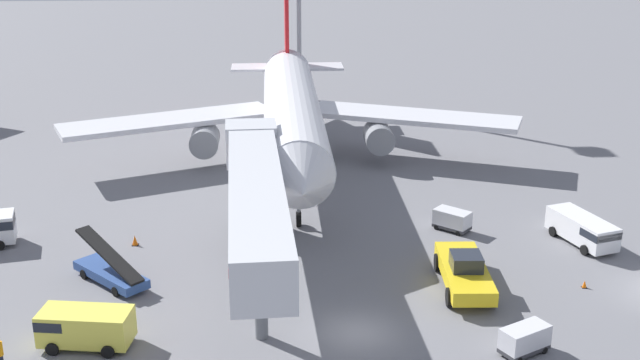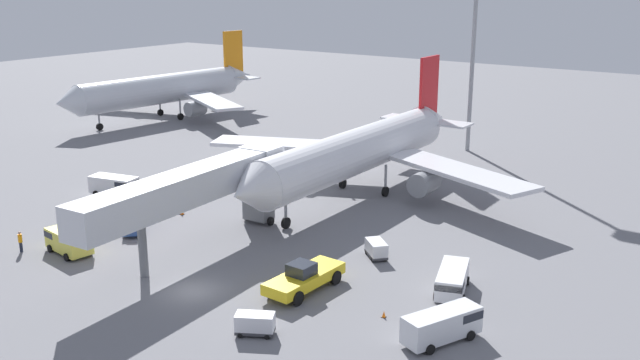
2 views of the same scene
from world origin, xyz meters
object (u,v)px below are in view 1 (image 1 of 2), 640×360
(airplane_at_gate, at_px, (292,111))
(safety_cone_alpha, at_px, (135,240))
(service_van_mid_center, at_px, (584,229))
(belt_loader_truck, at_px, (111,272))
(baggage_cart_near_right, at_px, (525,339))
(safety_cone_bravo, at_px, (585,284))
(ground_crew_worker_foreground, at_px, (0,353))
(pushback_tug, at_px, (465,271))
(jet_bridge, at_px, (255,194))
(baggage_cart_outer_left, at_px, (452,219))
(service_van_mid_right, at_px, (83,326))

(airplane_at_gate, bearing_deg, safety_cone_alpha, -123.96)
(service_van_mid_center, bearing_deg, airplane_at_gate, 136.72)
(belt_loader_truck, distance_m, baggage_cart_near_right, 24.36)
(baggage_cart_near_right, xyz_separation_m, safety_cone_bravo, (5.80, 7.05, -0.60))
(airplane_at_gate, height_order, safety_cone_bravo, airplane_at_gate)
(ground_crew_worker_foreground, bearing_deg, pushback_tug, 17.11)
(jet_bridge, bearing_deg, belt_loader_truck, 177.94)
(airplane_at_gate, distance_m, belt_loader_truck, 25.12)
(belt_loader_truck, height_order, safety_cone_bravo, belt_loader_truck)
(baggage_cart_outer_left, relative_size, safety_cone_alpha, 3.97)
(airplane_at_gate, xyz_separation_m, baggage_cart_near_right, (10.98, -31.27, -4.07))
(airplane_at_gate, xyz_separation_m, ground_crew_worker_foreground, (-15.12, -31.40, -3.91))
(jet_bridge, height_order, safety_cone_alpha, jet_bridge)
(baggage_cart_near_right, bearing_deg, ground_crew_worker_foreground, -179.70)
(baggage_cart_near_right, bearing_deg, airplane_at_gate, 109.34)
(baggage_cart_near_right, xyz_separation_m, ground_crew_worker_foreground, (-26.10, -0.14, 0.16))
(jet_bridge, distance_m, service_van_mid_right, 12.13)
(baggage_cart_near_right, height_order, baggage_cart_outer_left, baggage_cart_near_right)
(jet_bridge, distance_m, baggage_cart_near_right, 17.09)
(jet_bridge, bearing_deg, ground_crew_worker_foreground, -143.58)
(jet_bridge, relative_size, safety_cone_alpha, 34.52)
(pushback_tug, height_order, service_van_mid_center, pushback_tug)
(belt_loader_truck, height_order, baggage_cart_near_right, belt_loader_truck)
(safety_cone_alpha, bearing_deg, baggage_cart_outer_left, 3.45)
(service_van_mid_center, height_order, ground_crew_worker_foreground, same)
(jet_bridge, height_order, pushback_tug, jet_bridge)
(belt_loader_truck, xyz_separation_m, safety_cone_bravo, (28.29, -2.29, -0.50))
(service_van_mid_center, relative_size, safety_cone_alpha, 8.35)
(service_van_mid_right, distance_m, safety_cone_alpha, 12.92)
(ground_crew_worker_foreground, bearing_deg, belt_loader_truck, 69.19)
(belt_loader_truck, relative_size, safety_cone_bravo, 11.04)
(service_van_mid_center, xyz_separation_m, safety_cone_alpha, (-29.96, 1.57, -0.75))
(baggage_cart_near_right, relative_size, ground_crew_worker_foreground, 1.52)
(airplane_at_gate, relative_size, baggage_cart_outer_left, 15.08)
(pushback_tug, relative_size, belt_loader_truck, 1.39)
(airplane_at_gate, bearing_deg, safety_cone_bravo, -55.29)
(service_van_mid_center, distance_m, safety_cone_alpha, 30.01)
(belt_loader_truck, height_order, service_van_mid_right, belt_loader_truck)
(airplane_at_gate, height_order, baggage_cart_outer_left, airplane_at_gate)
(baggage_cart_outer_left, bearing_deg, service_van_mid_center, -19.23)
(pushback_tug, xyz_separation_m, safety_cone_alpha, (-20.55, 7.49, -0.72))
(safety_cone_bravo, bearing_deg, jet_bridge, 174.21)
(jet_bridge, relative_size, pushback_tug, 3.26)
(service_van_mid_center, distance_m, service_van_mid_right, 32.56)
(pushback_tug, relative_size, service_van_mid_right, 1.47)
(ground_crew_worker_foreground, bearing_deg, safety_cone_alpha, 74.65)
(pushback_tug, xyz_separation_m, service_van_mid_center, (9.40, 5.93, 0.02))
(service_van_mid_center, bearing_deg, safety_cone_bravo, -109.17)
(safety_cone_bravo, bearing_deg, service_van_mid_center, 70.83)
(baggage_cart_outer_left, height_order, safety_cone_bravo, baggage_cart_outer_left)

